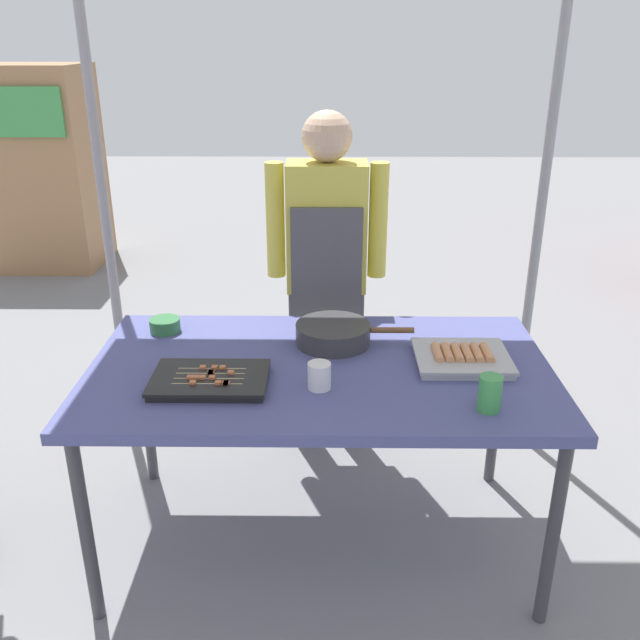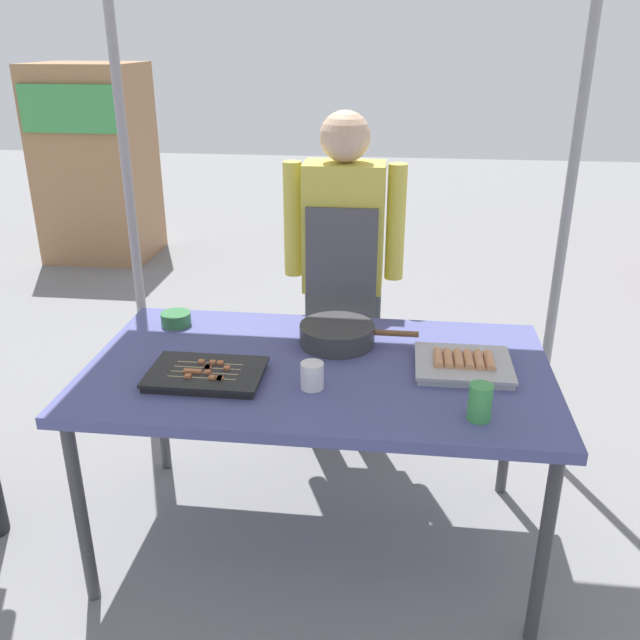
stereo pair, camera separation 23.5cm
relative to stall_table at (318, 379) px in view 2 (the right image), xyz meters
The scene contains 10 objects.
ground_plane 0.70m from the stall_table, ahead, with size 18.00×18.00×0.00m, color slate.
stall_table is the anchor object (origin of this frame).
tray_grilled_sausages 0.50m from the stall_table, ahead, with size 0.33×0.29×0.05m.
tray_meat_skewers 0.39m from the stall_table, 158.11° to the right, with size 0.38×0.26×0.04m.
cooking_wok 0.22m from the stall_table, 75.21° to the left, with size 0.44×0.28×0.08m.
condiment_bowl 0.67m from the stall_table, 154.22° to the left, with size 0.12×0.12×0.05m, color #33723F.
drink_cup_near_edge 0.61m from the stall_table, 29.81° to the right, with size 0.07×0.07×0.11m, color #3F994C.
drink_cup_by_wok 0.19m from the stall_table, 90.52° to the right, with size 0.08×0.08×0.09m, color white.
vendor_woman 0.76m from the stall_table, 88.32° to the left, with size 0.52×0.22×1.53m.
neighbor_stall_left 4.17m from the stall_table, 123.80° to the left, with size 0.86×0.77×1.61m.
Camera 2 is at (0.26, -2.10, 1.81)m, focal length 38.25 mm.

